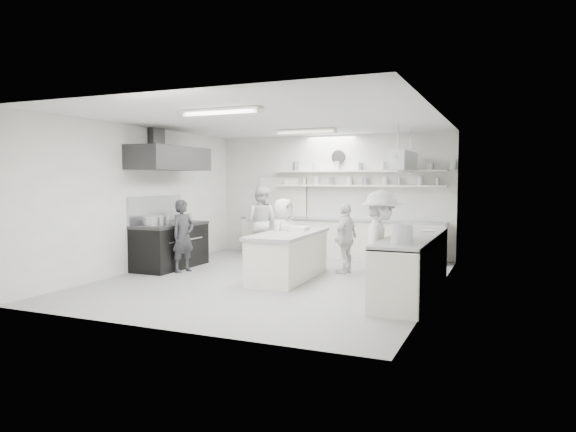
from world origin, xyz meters
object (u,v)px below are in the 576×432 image
at_px(cook_back, 261,222).
at_px(right_counter, 413,266).
at_px(back_counter, 339,239).
at_px(cook_stove, 183,236).
at_px(stove, 171,247).
at_px(prep_island, 289,257).

bearing_deg(cook_back, right_counter, 144.82).
bearing_deg(back_counter, cook_stove, -127.24).
relative_size(back_counter, cook_stove, 3.36).
bearing_deg(stove, prep_island, -1.99).
relative_size(stove, prep_island, 0.79).
distance_m(back_counter, cook_stove, 3.91).
bearing_deg(prep_island, back_counter, 85.65).
xyz_separation_m(stove, right_counter, (5.25, -0.60, 0.02)).
bearing_deg(cook_back, cook_stove, 72.92).
bearing_deg(cook_stove, right_counter, -78.28).
relative_size(stove, right_counter, 0.55).
bearing_deg(cook_back, prep_island, 125.15).
relative_size(prep_island, cook_back, 1.32).
bearing_deg(prep_island, cook_back, 124.91).
xyz_separation_m(back_counter, cook_back, (-1.74, -0.75, 0.41)).
height_order(stove, back_counter, back_counter).
relative_size(right_counter, cook_stove, 2.22).
bearing_deg(cook_back, back_counter, -158.86).
relative_size(stove, cook_stove, 1.21).
bearing_deg(stove, right_counter, -6.52).
height_order(back_counter, right_counter, right_counter).
bearing_deg(back_counter, cook_back, -156.65).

